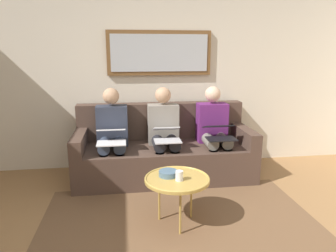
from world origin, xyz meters
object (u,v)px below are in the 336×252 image
object	(u,v)px
person_left	(214,129)
laptop_silver	(167,134)
bowl	(168,173)
couch	(164,152)
person_right	(112,132)
laptop_black	(219,132)
person_middle	(164,131)
cup	(179,176)
laptop_white	(111,136)
framed_mirror	(160,53)
coffee_table	(177,180)

from	to	relation	value
person_left	laptop_silver	world-z (taller)	person_left
bowl	laptop_silver	world-z (taller)	laptop_silver
couch	person_left	world-z (taller)	person_left
bowl	person_left	distance (m)	1.32
person_right	laptop_silver	bearing A→B (deg)	159.71
laptop_black	laptop_silver	size ratio (longest dim) A/B	1.02
person_left	person_middle	distance (m)	0.64
person_left	laptop_silver	bearing A→B (deg)	20.29
laptop_black	laptop_silver	xyz separation A→B (m)	(0.64, -0.00, -0.00)
cup	person_left	size ratio (longest dim) A/B	0.08
person_middle	laptop_white	bearing A→B (deg)	20.61
laptop_silver	laptop_white	bearing A→B (deg)	0.37
person_left	person_right	xyz separation A→B (m)	(1.28, 0.00, 0.00)
bowl	person_right	bearing A→B (deg)	-63.57
person_middle	framed_mirror	bearing A→B (deg)	-90.00
cup	coffee_table	bearing A→B (deg)	-77.48
framed_mirror	laptop_black	size ratio (longest dim) A/B	3.70
framed_mirror	laptop_white	size ratio (longest dim) A/B	3.73
bowl	person_left	size ratio (longest dim) A/B	0.15
laptop_silver	framed_mirror	bearing A→B (deg)	-90.00
person_left	laptop_black	bearing A→B (deg)	90.00
person_right	laptop_white	size ratio (longest dim) A/B	3.08
laptop_white	couch	bearing A→B (deg)	-154.20
couch	laptop_white	bearing A→B (deg)	25.80
framed_mirror	bowl	world-z (taller)	framed_mirror
couch	person_right	bearing A→B (deg)	6.13
laptop_white	coffee_table	bearing A→B (deg)	123.91
bowl	person_right	size ratio (longest dim) A/B	0.15
person_left	laptop_black	world-z (taller)	person_left
bowl	person_middle	bearing A→B (deg)	-95.30
coffee_table	laptop_silver	size ratio (longest dim) A/B	1.63
couch	person_left	size ratio (longest dim) A/B	1.93
cup	person_left	distance (m)	1.37
cup	person_right	world-z (taller)	person_right
person_right	laptop_white	distance (m)	0.24
laptop_silver	couch	bearing A→B (deg)	-90.00
framed_mirror	coffee_table	size ratio (longest dim) A/B	2.32
couch	person_right	xyz separation A→B (m)	(0.64, 0.07, 0.30)
bowl	couch	bearing A→B (deg)	-94.99
coffee_table	laptop_black	world-z (taller)	laptop_black
cup	laptop_black	bearing A→B (deg)	-124.36
person_middle	person_left	bearing A→B (deg)	180.00
framed_mirror	bowl	bearing A→B (deg)	86.27
coffee_table	laptop_silver	world-z (taller)	laptop_silver
framed_mirror	laptop_silver	size ratio (longest dim) A/B	3.78
person_middle	laptop_silver	distance (m)	0.24
person_left	laptop_black	distance (m)	0.24
cup	person_left	world-z (taller)	person_left
couch	laptop_silver	size ratio (longest dim) A/B	6.03
person_left	person_right	size ratio (longest dim) A/B	1.00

